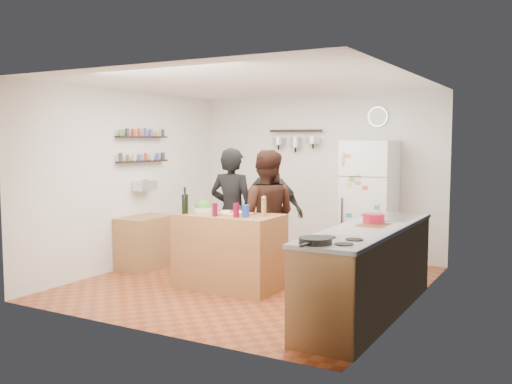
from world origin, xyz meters
The scene contains 26 objects.
room_shell centered at (0.00, 0.39, 1.25)m, with size 4.20×4.20×4.20m.
prep_island centered at (-0.12, -0.35, 0.46)m, with size 1.25×0.72×0.91m, color #A36F3B.
pizza_board centered at (-0.04, -0.37, 0.92)m, with size 0.42×0.34×0.02m, color olive.
pizza centered at (-0.04, -0.37, 0.94)m, with size 0.34×0.34×0.02m, color beige.
salad_bowl centered at (-0.54, -0.30, 0.94)m, with size 0.27×0.27×0.05m, color silver.
wine_bottle centered at (-0.62, -0.57, 1.03)m, with size 0.08×0.08×0.24m, color black.
wine_glass_near centered at (-0.17, -0.59, 0.99)m, with size 0.06×0.06×0.15m, color #5A0721.
wine_glass_far centered at (0.10, -0.55, 0.99)m, with size 0.07×0.07×0.17m, color #5F081F.
pepper_mill centered at (0.33, -0.30, 1.01)m, with size 0.06×0.06×0.19m, color #996D40.
salt_canister centered at (0.18, -0.47, 0.98)m, with size 0.09×0.09×0.14m, color navy.
person_left centered at (-0.38, 0.14, 0.85)m, with size 0.62×0.41×1.71m, color black.
person_center centered at (0.10, 0.16, 0.84)m, with size 0.82×0.64×1.68m, color black.
person_back centered at (-0.07, 0.64, 0.82)m, with size 0.97×0.40×1.65m, color #292725.
counter_run centered at (1.70, -0.55, 0.45)m, with size 0.63×2.63×0.90m, color #9E7042.
stove_top centered at (1.70, -1.50, 0.91)m, with size 0.60×0.62×0.02m, color white.
skillet centered at (1.60, -1.71, 0.95)m, with size 0.29×0.29×0.06m, color black.
sink centered at (1.70, 0.30, 0.92)m, with size 0.50×0.80×0.03m, color silver.
cutting_board centered at (1.70, -0.43, 0.91)m, with size 0.30×0.40×0.02m, color #995D37.
red_bowl centered at (1.65, -0.25, 0.97)m, with size 0.23×0.23×0.10m, color maroon.
fridge centered at (0.95, 1.75, 0.90)m, with size 0.70×0.68×1.80m, color white.
wall_clock centered at (0.95, 2.08, 2.15)m, with size 0.30×0.30×0.03m, color silver.
spice_shelf_lower centered at (-1.93, 0.20, 1.50)m, with size 0.12×1.00×0.03m, color black.
spice_shelf_upper centered at (-1.93, 0.20, 1.85)m, with size 0.12×1.00×0.03m, color black.
produce_basket centered at (-1.90, 0.20, 1.15)m, with size 0.18×0.35×0.14m, color silver.
side_table centered at (-1.74, 0.01, 0.36)m, with size 0.50×0.80×0.73m, color #A27C44.
pot_rack centered at (-0.35, 2.00, 1.95)m, with size 0.90×0.04×0.04m, color black.
Camera 1 is at (3.52, -6.17, 1.81)m, focal length 40.00 mm.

